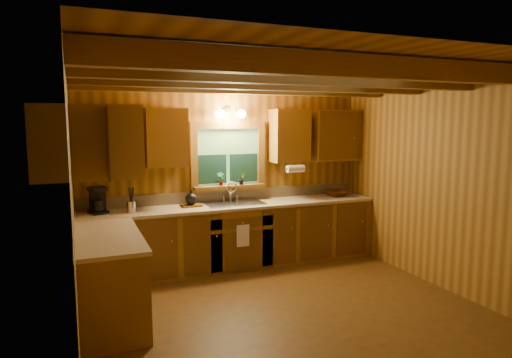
{
  "coord_description": "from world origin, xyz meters",
  "views": [
    {
      "loc": [
        -2.08,
        -4.28,
        2.06
      ],
      "look_at": [
        0.0,
        0.8,
        1.35
      ],
      "focal_mm": 31.51,
      "sensor_mm": 36.0,
      "label": 1
    }
  ],
  "objects_px": {
    "coffee_maker": "(98,200)",
    "cutting_board": "(191,206)",
    "wicker_basket": "(337,193)",
    "sink": "(234,207)"
  },
  "relations": [
    {
      "from": "cutting_board",
      "to": "sink",
      "type": "bearing_deg",
      "value": -5.95
    },
    {
      "from": "coffee_maker",
      "to": "wicker_basket",
      "type": "distance_m",
      "value": 3.52
    },
    {
      "from": "sink",
      "to": "coffee_maker",
      "type": "xyz_separation_m",
      "value": [
        -1.81,
        0.06,
        0.21
      ]
    },
    {
      "from": "coffee_maker",
      "to": "cutting_board",
      "type": "height_order",
      "value": "coffee_maker"
    },
    {
      "from": "cutting_board",
      "to": "wicker_basket",
      "type": "xyz_separation_m",
      "value": [
        2.32,
        -0.01,
        0.03
      ]
    },
    {
      "from": "wicker_basket",
      "to": "cutting_board",
      "type": "bearing_deg",
      "value": 179.73
    },
    {
      "from": "coffee_maker",
      "to": "wicker_basket",
      "type": "height_order",
      "value": "coffee_maker"
    },
    {
      "from": "cutting_board",
      "to": "coffee_maker",
      "type": "bearing_deg",
      "value": 177.36
    },
    {
      "from": "sink",
      "to": "wicker_basket",
      "type": "relative_size",
      "value": 2.26
    },
    {
      "from": "coffee_maker",
      "to": "cutting_board",
      "type": "xyz_separation_m",
      "value": [
        1.2,
        -0.02,
        -0.15
      ]
    }
  ]
}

